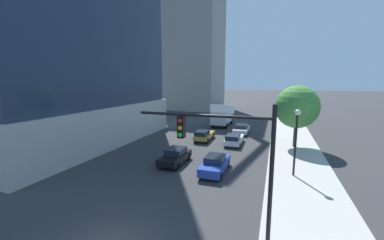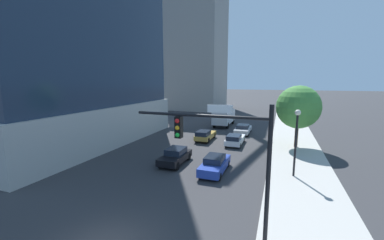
# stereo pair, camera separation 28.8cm
# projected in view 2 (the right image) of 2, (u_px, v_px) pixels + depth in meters

# --- Properties ---
(sidewalk) EXTENTS (5.17, 120.00, 0.15)m
(sidewalk) POSITION_uv_depth(u_px,v_px,m) (296.00, 150.00, 26.17)
(sidewalk) COLOR #B2AFA8
(sidewalk) RESTS_ON ground
(construction_building) EXTENTS (14.15, 25.58, 42.57)m
(construction_building) POSITION_uv_depth(u_px,v_px,m) (197.00, 40.00, 63.03)
(construction_building) COLOR gray
(construction_building) RESTS_ON ground
(traffic_light_pole) EXTENTS (6.54, 0.48, 6.36)m
(traffic_light_pole) POSITION_uv_depth(u_px,v_px,m) (224.00, 146.00, 11.04)
(traffic_light_pole) COLOR black
(traffic_light_pole) RESTS_ON sidewalk
(street_lamp) EXTENTS (0.44, 0.44, 5.20)m
(street_lamp) POSITION_uv_depth(u_px,v_px,m) (296.00, 132.00, 18.27)
(street_lamp) COLOR black
(street_lamp) RESTS_ON sidewalk
(street_tree) EXTENTS (4.69, 4.69, 6.83)m
(street_tree) POSITION_uv_depth(u_px,v_px,m) (298.00, 107.00, 26.32)
(street_tree) COLOR brown
(street_tree) RESTS_ON sidewalk
(car_black) EXTENTS (1.78, 4.11, 1.43)m
(car_black) POSITION_uv_depth(u_px,v_px,m) (175.00, 156.00, 21.91)
(car_black) COLOR black
(car_black) RESTS_ON ground
(car_gold) EXTENTS (1.73, 4.24, 1.39)m
(car_gold) POSITION_uv_depth(u_px,v_px,m) (205.00, 135.00, 30.37)
(car_gold) COLOR #AD8938
(car_gold) RESTS_ON ground
(car_blue) EXTENTS (1.72, 4.51, 1.41)m
(car_blue) POSITION_uv_depth(u_px,v_px,m) (215.00, 164.00, 19.89)
(car_blue) COLOR #233D9E
(car_blue) RESTS_ON ground
(car_silver) EXTENTS (1.93, 4.64, 1.32)m
(car_silver) POSITION_uv_depth(u_px,v_px,m) (243.00, 129.00, 34.39)
(car_silver) COLOR #B7B7BC
(car_silver) RESTS_ON ground
(car_white) EXTENTS (1.76, 4.31, 1.32)m
(car_white) POSITION_uv_depth(u_px,v_px,m) (235.00, 139.00, 28.37)
(car_white) COLOR silver
(car_white) RESTS_ON ground
(box_truck) EXTENTS (2.46, 6.80, 3.40)m
(box_truck) POSITION_uv_depth(u_px,v_px,m) (224.00, 115.00, 39.94)
(box_truck) COLOR silver
(box_truck) RESTS_ON ground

